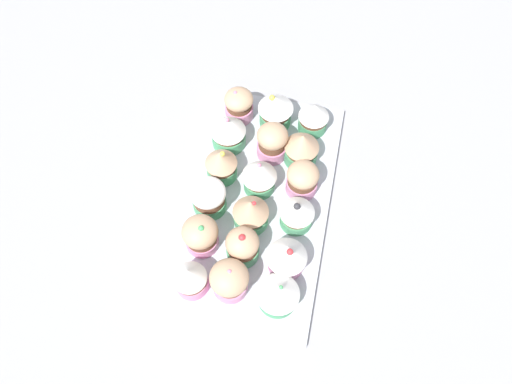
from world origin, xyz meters
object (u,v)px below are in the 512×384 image
at_px(cupcake_0, 278,293).
at_px(cupcake_3, 302,179).
at_px(cupcake_9, 257,175).
at_px(cupcake_13, 201,235).
at_px(baking_tray, 256,202).
at_px(cupcake_16, 228,130).
at_px(cupcake_8, 253,212).
at_px(cupcake_14, 209,197).
at_px(cupcake_12, 190,278).
at_px(cupcake_7, 245,246).
at_px(cupcake_11, 274,110).
at_px(cupcake_15, 221,164).
at_px(cupcake_5, 314,117).
at_px(cupcake_6, 230,280).
at_px(cupcake_17, 239,105).
at_px(cupcake_4, 302,148).
at_px(cupcake_2, 297,213).
at_px(cupcake_1, 287,256).
at_px(cupcake_10, 272,142).

height_order(cupcake_0, cupcake_3, same).
xyz_separation_m(cupcake_9, cupcake_13, (-0.12, 0.06, -0.01)).
height_order(baking_tray, cupcake_16, cupcake_16).
bearing_deg(cupcake_8, cupcake_0, -152.36).
relative_size(baking_tray, cupcake_9, 5.65).
relative_size(baking_tray, cupcake_14, 6.85).
xyz_separation_m(cupcake_13, cupcake_16, (0.20, 0.00, 0.00)).
relative_size(cupcake_9, cupcake_12, 1.17).
bearing_deg(cupcake_7, cupcake_8, 0.17).
distance_m(cupcake_0, cupcake_16, 0.31).
bearing_deg(cupcake_11, cupcake_12, 169.31).
bearing_deg(cupcake_9, cupcake_15, 80.40).
bearing_deg(cupcake_5, cupcake_3, -179.32).
height_order(cupcake_5, cupcake_12, cupcake_12).
distance_m(cupcake_6, cupcake_16, 0.27).
xyz_separation_m(cupcake_12, cupcake_17, (0.34, 0.00, -0.00)).
distance_m(cupcake_0, cupcake_8, 0.14).
height_order(cupcake_11, cupcake_15, cupcake_11).
distance_m(cupcake_6, cupcake_14, 0.15).
bearing_deg(cupcake_13, baking_tray, -35.50).
xyz_separation_m(cupcake_11, cupcake_14, (-0.20, 0.07, -0.00)).
height_order(cupcake_4, cupcake_16, cupcake_16).
bearing_deg(cupcake_13, cupcake_6, -135.14).
bearing_deg(cupcake_14, cupcake_0, -133.47).
height_order(cupcake_2, cupcake_11, cupcake_11).
bearing_deg(cupcake_12, cupcake_7, -46.09).
bearing_deg(cupcake_17, cupcake_14, 178.44).
bearing_deg(cupcake_1, cupcake_10, 17.30).
bearing_deg(cupcake_16, cupcake_13, -178.73).
relative_size(cupcake_6, cupcake_13, 1.00).
distance_m(cupcake_3, cupcake_9, 0.08).
bearing_deg(cupcake_1, baking_tray, 34.25).
height_order(cupcake_0, cupcake_9, cupcake_9).
relative_size(cupcake_3, cupcake_14, 1.02).
bearing_deg(cupcake_10, cupcake_2, -152.21).
bearing_deg(cupcake_15, cupcake_12, -179.12).
relative_size(cupcake_4, cupcake_11, 0.97).
height_order(cupcake_3, cupcake_15, cupcake_15).
bearing_deg(cupcake_6, cupcake_1, -55.00).
height_order(baking_tray, cupcake_9, cupcake_9).
bearing_deg(cupcake_14, cupcake_16, -0.39).
xyz_separation_m(cupcake_3, cupcake_8, (-0.08, 0.07, 0.00)).
height_order(cupcake_4, cupcake_14, cupcake_4).
height_order(cupcake_1, cupcake_5, cupcake_1).
height_order(cupcake_6, cupcake_7, same).
bearing_deg(cupcake_11, cupcake_14, 159.92).
xyz_separation_m(cupcake_3, cupcake_17, (0.13, 0.14, -0.00)).
bearing_deg(cupcake_1, cupcake_0, 177.66).
bearing_deg(cupcake_4, cupcake_16, 86.62).
xyz_separation_m(cupcake_3, cupcake_15, (-0.00, 0.14, 0.00)).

